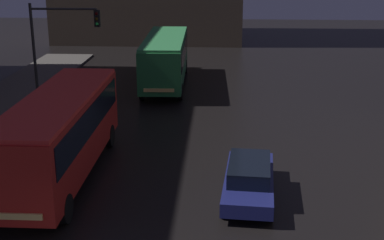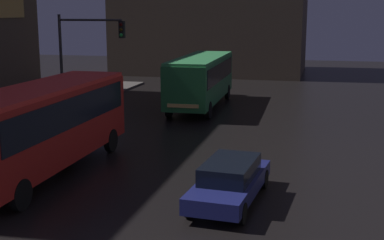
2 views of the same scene
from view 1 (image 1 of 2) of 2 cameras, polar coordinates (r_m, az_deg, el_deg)
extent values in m
cube|color=#AD1E19|center=(21.17, -13.80, -1.34)|extent=(2.43, 10.03, 2.62)
cube|color=black|center=(20.99, -13.91, 0.11)|extent=(2.49, 9.23, 1.10)
cube|color=red|center=(20.77, -14.08, 2.29)|extent=(2.38, 9.83, 0.16)
cube|color=#F4CC72|center=(17.14, -18.35, -9.71)|extent=(1.69, 0.10, 0.20)
cylinder|color=black|center=(18.18, -13.31, -9.20)|extent=(0.25, 1.00, 1.00)
cylinder|color=black|center=(24.64, -8.74, -1.67)|extent=(0.25, 1.00, 1.00)
cylinder|color=black|center=(25.18, -13.69, -1.55)|extent=(0.25, 1.00, 1.00)
cube|color=#236B38|center=(35.26, -2.86, 6.58)|extent=(2.78, 10.11, 2.51)
cube|color=black|center=(35.16, -2.88, 7.39)|extent=(2.81, 9.31, 1.10)
cube|color=#399252|center=(35.02, -2.90, 8.72)|extent=(2.72, 9.91, 0.16)
cube|color=#F4CC72|center=(30.54, -3.55, 3.19)|extent=(1.76, 0.15, 0.20)
cylinder|color=black|center=(31.95, -1.25, 3.03)|extent=(0.28, 1.01, 1.00)
cylinder|color=black|center=(32.14, -5.37, 3.05)|extent=(0.28, 1.01, 1.00)
cylinder|color=black|center=(38.99, -0.74, 5.73)|extent=(0.28, 1.01, 1.00)
cylinder|color=black|center=(39.15, -4.12, 5.73)|extent=(0.28, 1.01, 1.00)
cube|color=navy|center=(19.58, 6.09, -6.63)|extent=(2.10, 4.92, 0.50)
cube|color=black|center=(19.37, 6.14, -5.21)|extent=(1.67, 2.75, 0.55)
cylinder|color=black|center=(18.15, 8.40, -9.58)|extent=(0.25, 0.65, 0.64)
cylinder|color=black|center=(18.18, 3.39, -9.37)|extent=(0.25, 0.65, 0.64)
cylinder|color=black|center=(21.23, 8.34, -5.40)|extent=(0.25, 0.65, 0.64)
cylinder|color=black|center=(21.25, 4.10, -5.23)|extent=(0.25, 0.65, 0.64)
cylinder|color=#2D2D2D|center=(31.21, -16.45, 6.52)|extent=(0.16, 0.16, 5.84)
cylinder|color=#2D2D2D|center=(30.28, -13.57, 11.45)|extent=(3.65, 0.12, 0.12)
cube|color=black|center=(29.87, -10.09, 10.61)|extent=(0.30, 0.24, 0.90)
sphere|color=#390706|center=(29.70, -10.18, 11.12)|extent=(0.18, 0.18, 0.18)
sphere|color=#3B2B07|center=(29.73, -10.15, 10.58)|extent=(0.18, 0.18, 0.18)
sphere|color=green|center=(29.77, -10.12, 10.05)|extent=(0.18, 0.18, 0.18)
camera|label=2|loc=(4.90, 60.43, -24.29)|focal=50.00mm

